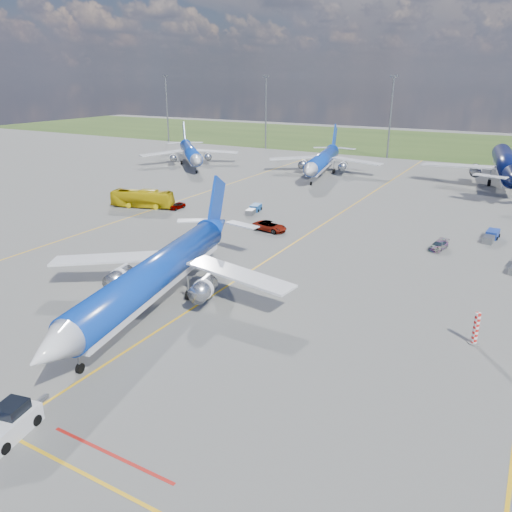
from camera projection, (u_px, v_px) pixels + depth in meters
The scene contains 16 objects.
ground at pixel (184, 314), 49.73m from camera, with size 400.00×400.00×0.00m, color #575755.
grass_strip at pixel (447, 144), 172.65m from camera, with size 400.00×80.00×0.01m, color #2D4719.
taxiway_lines at pixel (301, 240), 72.35m from camera, with size 60.25×160.00×0.02m.
floodlight_masts at pixel (467, 116), 130.99m from camera, with size 202.20×0.50×22.70m.
warning_post at pixel (476, 328), 43.79m from camera, with size 0.50×0.50×3.00m, color red.
bg_jet_nw at pixel (191, 165), 132.42m from camera, with size 28.19×37.00×9.69m, color #0B35A5, non-canonical shape.
bg_jet_nnw at pixel (322, 175), 119.81m from camera, with size 29.58×38.83×10.17m, color #0B35A5, non-canonical shape.
bg_jet_n at pixel (503, 184), 109.69m from camera, with size 37.09×48.69×12.75m, color #070F3F, non-canonical shape.
main_airliner at pixel (158, 306), 51.58m from camera, with size 29.75×39.05×10.23m, color #0B35A5, non-canonical shape.
pushback_tug at pixel (8, 423), 32.83m from camera, with size 3.09×6.15×2.04m.
apron_bus at pixel (142, 199), 89.68m from camera, with size 2.67×11.42×3.18m, color gold.
service_car_a at pixel (177, 206), 88.84m from camera, with size 1.36×3.38×1.15m, color #999999.
service_car_b at pixel (270, 226), 76.13m from camera, with size 2.49×5.40×1.50m, color #999999.
service_car_c at pixel (439, 245), 68.08m from camera, with size 1.63×4.01×1.16m, color #999999.
baggage_tug_c at pixel (254, 209), 86.80m from camera, with size 2.26×5.21×1.13m.
baggage_tug_e at pixel (491, 236), 72.18m from camera, with size 1.90×5.38×1.18m.
Camera 1 is at (28.27, -35.48, 22.38)m, focal length 35.00 mm.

